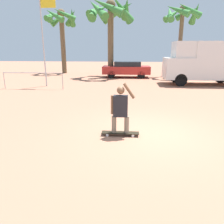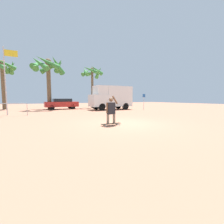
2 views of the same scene
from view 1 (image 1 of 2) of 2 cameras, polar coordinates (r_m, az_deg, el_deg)
name	(u,v)px [view 1 (image 1 of 2)]	position (r m, az deg, el deg)	size (l,w,h in m)	color
ground_plane	(150,134)	(6.89, 9.86, -5.62)	(80.00, 80.00, 0.00)	#A36B51
skateboard	(120,133)	(6.63, 2.16, -5.47)	(1.13, 0.24, 0.10)	black
person_skateboarder	(120,107)	(6.38, 2.23, 1.22)	(0.71, 0.23, 1.51)	gray
camper_van	(205,61)	(17.48, 23.19, 12.04)	(5.52, 2.15, 3.05)	black
parked_car_red	(127,69)	(20.52, 3.84, 11.20)	(4.30, 1.91, 1.43)	black
palm_tree_near_van	(182,17)	(21.80, 17.78, 22.65)	(3.42, 3.55, 6.43)	brown
palm_tree_center_background	(110,13)	(21.07, -0.43, 24.41)	(4.43, 4.44, 6.88)	brown
palm_tree_far_left	(61,21)	(24.86, -13.15, 22.05)	(3.46, 3.54, 6.59)	brown
flagpole	(44,35)	(16.08, -17.36, 18.59)	(1.09, 0.12, 5.88)	#B7B7BC
plaza_railing_segment	(33,75)	(15.20, -20.04, 9.01)	(3.97, 0.05, 1.08)	#99999E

